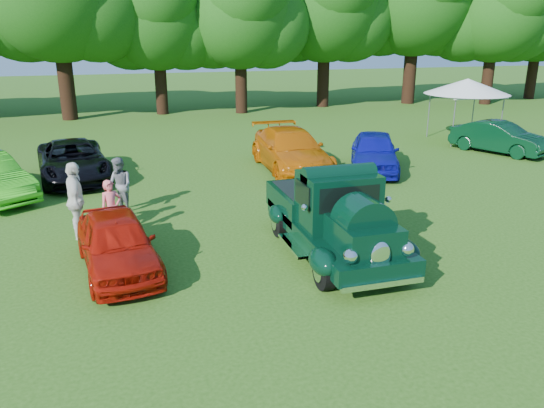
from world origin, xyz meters
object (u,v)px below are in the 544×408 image
object	(u,v)px
spectator_pink	(112,209)
spectator_white	(76,201)
back_car_blue	(374,152)
back_car_orange	(291,150)
spectator_grey	(120,186)
back_car_green	(499,138)
canopy_tent	(467,87)
back_car_black	(73,161)
hero_pickup	(333,218)
red_convertible	(117,243)

from	to	relation	value
spectator_pink	spectator_white	distance (m)	0.88
back_car_blue	spectator_pink	bearing A→B (deg)	-131.09
back_car_orange	spectator_grey	distance (m)	7.08
back_car_blue	spectator_white	world-z (taller)	spectator_white
back_car_blue	spectator_grey	bearing A→B (deg)	-140.92
back_car_green	spectator_grey	xyz separation A→B (m)	(-15.80, -3.65, 0.14)
canopy_tent	back_car_black	bearing A→B (deg)	-172.99
hero_pickup	canopy_tent	xyz separation A→B (m)	(11.21, 10.83, 1.67)
hero_pickup	spectator_pink	xyz separation A→B (m)	(-4.98, 2.51, -0.12)
spectator_grey	back_car_orange	bearing A→B (deg)	86.43
hero_pickup	back_car_blue	size ratio (longest dim) A/B	1.20
hero_pickup	back_car_green	distance (m)	13.69
back_car_blue	spectator_grey	distance (m)	9.54
hero_pickup	canopy_tent	distance (m)	15.68
hero_pickup	back_car_green	bearing A→B (deg)	36.05
back_car_black	back_car_blue	xyz separation A→B (m)	(10.75, -1.90, 0.05)
red_convertible	back_car_green	size ratio (longest dim) A/B	0.93
spectator_grey	spectator_white	bearing A→B (deg)	-63.29
back_car_black	back_car_blue	bearing A→B (deg)	-18.04
back_car_black	back_car_blue	size ratio (longest dim) A/B	1.14
back_car_black	canopy_tent	distance (m)	17.69
back_car_black	spectator_grey	world-z (taller)	spectator_grey
hero_pickup	spectator_white	bearing A→B (deg)	155.33
red_convertible	back_car_black	xyz separation A→B (m)	(-1.37, 8.27, 0.04)
back_car_orange	spectator_pink	bearing A→B (deg)	-140.03
hero_pickup	spectator_pink	world-z (taller)	hero_pickup
red_convertible	back_car_orange	xyz separation A→B (m)	(6.41, 7.31, 0.13)
back_car_orange	back_car_green	distance (m)	9.55
spectator_grey	canopy_tent	distance (m)	17.28
back_car_orange	back_car_green	world-z (taller)	back_car_orange
back_car_blue	spectator_pink	xyz separation A→B (m)	(-9.48, -4.27, 0.02)
spectator_pink	spectator_grey	size ratio (longest dim) A/B	0.92
hero_pickup	back_car_black	distance (m)	10.70
back_car_blue	back_car_green	xyz separation A→B (m)	(6.57, 1.27, -0.06)
red_convertible	back_car_orange	distance (m)	9.72
spectator_pink	spectator_white	world-z (taller)	spectator_white
spectator_white	canopy_tent	distance (m)	18.94
spectator_grey	canopy_tent	world-z (taller)	canopy_tent
spectator_grey	red_convertible	bearing A→B (deg)	-33.66
spectator_white	canopy_tent	size ratio (longest dim) A/B	0.46
back_car_orange	spectator_white	xyz separation A→B (m)	(-7.34, -5.05, 0.22)
back_car_black	back_car_blue	world-z (taller)	back_car_blue
back_car_orange	back_car_blue	bearing A→B (deg)	-16.28
back_car_green	spectator_white	size ratio (longest dim) A/B	2.06
back_car_green	back_car_orange	bearing A→B (deg)	157.50
spectator_pink	canopy_tent	bearing A→B (deg)	4.04
back_car_blue	canopy_tent	size ratio (longest dim) A/B	1.00
back_car_green	canopy_tent	xyz separation A→B (m)	(0.15, 2.77, 1.87)
back_car_black	back_car_green	world-z (taller)	back_car_black
back_car_orange	spectator_pink	size ratio (longest dim) A/B	3.53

